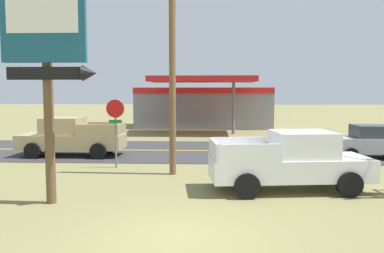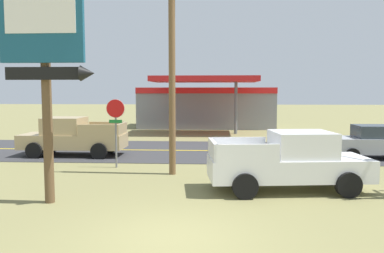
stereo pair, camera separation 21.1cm
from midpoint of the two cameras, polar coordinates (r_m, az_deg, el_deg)
name	(u,v)px [view 2 (the right image)]	position (r m, az deg, el deg)	size (l,w,h in m)	color
ground_plane	(170,238)	(9.21, -2.50, -15.78)	(180.00, 180.00, 0.00)	olive
road_asphalt	(198,151)	(21.82, 1.09, -3.52)	(140.00, 8.00, 0.02)	#333335
road_centre_line	(198,150)	(21.82, 1.09, -3.48)	(126.00, 0.20, 0.01)	gold
motel_sign	(45,46)	(12.09, -19.96, 10.82)	(2.69, 0.54, 6.77)	brown
stop_sign	(116,121)	(17.15, -10.62, 0.82)	(0.80, 0.08, 2.95)	slate
utility_pole	(172,54)	(15.54, -2.52, 10.48)	(1.86, 0.26, 8.89)	brown
gas_station	(206,106)	(36.20, 2.27, 2.99)	(12.00, 11.50, 4.40)	gray
pickup_white_parked_on_lawn	(290,162)	(13.51, 14.38, -4.94)	(5.39, 2.69, 1.96)	silver
pickup_tan_on_road	(72,137)	(20.97, -16.62, -1.45)	(5.20, 2.24, 1.96)	tan
car_silver_near_lane	(375,142)	(21.20, 25.13, -2.02)	(4.20, 2.00, 1.64)	#A8AAAF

